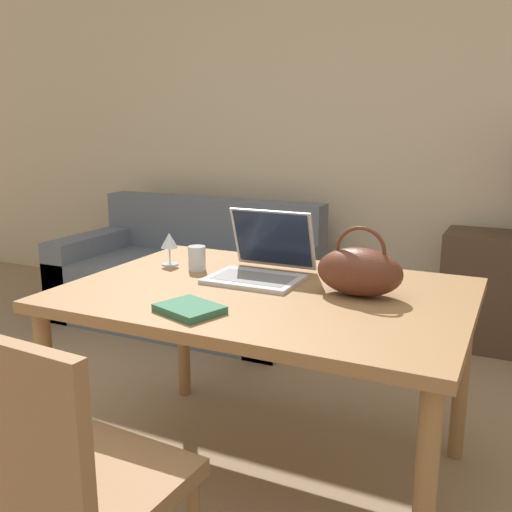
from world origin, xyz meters
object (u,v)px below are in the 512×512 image
Objects in this scene: laptop at (263,260)px; drinking_glass at (197,258)px; chair at (67,478)px; handbag at (360,271)px; wine_glass at (169,243)px; couch at (189,280)px.

laptop is 3.48× the size of drinking_glass.
handbag is (0.45, 0.98, 0.34)m from chair.
laptop is at bearing 167.73° from handbag.
wine_glass reaches higher than drinking_glass.
drinking_glass is 0.70m from handbag.
wine_glass is at bearing 179.66° from laptop.
couch is 4.98× the size of laptop.
chair is 1.11m from laptop.
handbag reaches higher than drinking_glass.
chair is at bearing -76.49° from drinking_glass.
wine_glass is 0.86m from handbag.
handbag is at bearing -41.44° from couch.
laptop is 1.15× the size of handbag.
handbag is (0.70, -0.06, 0.04)m from drinking_glass.
laptop is at bearing 91.63° from chair.
wine_glass is at bearing 114.35° from chair.
chair is 1.13m from handbag.
laptop reaches higher than couch.
couch is 12.55× the size of wine_glass.
laptop is at bearing 5.30° from drinking_glass.
couch is 2.19m from handbag.
laptop reaches higher than wine_glass.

